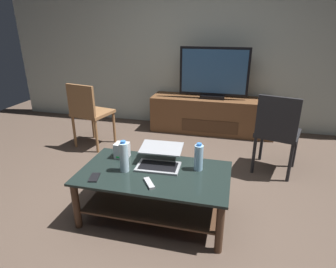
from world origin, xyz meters
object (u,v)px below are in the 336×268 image
Objects in this scene: coffee_table at (155,186)px; water_bottle_near at (124,157)px; laptop at (160,159)px; dining_chair at (277,130)px; tv_remote at (149,183)px; water_bottle_far at (199,157)px; cell_phone at (94,177)px; media_cabinet at (212,115)px; side_chair at (89,111)px; router_box at (122,150)px; television at (214,74)px.

water_bottle_near is at bearing -170.65° from coffee_table.
water_bottle_near is at bearing -146.07° from laptop.
dining_chair is 5.69× the size of tv_remote.
water_bottle_far reaches higher than coffee_table.
coffee_table is 8.94× the size of cell_phone.
side_chair is at bearing -147.09° from media_cabinet.
media_cabinet is 2.54m from cell_phone.
media_cabinet is at bearing 32.91° from side_chair.
router_box is 0.51× the size of water_bottle_near.
water_bottle_far is 1.73× the size of cell_phone.
laptop reaches higher than router_box.
television is at bearing 77.13° from water_bottle_near.
laptop is 0.33m from tv_remote.
media_cabinet is 1.84m from side_chair.
television is 1.11× the size of dining_chair.
television is 7.21× the size of cell_phone.
coffee_table is 0.36m from water_bottle_near.
water_bottle_near is 0.29m from cell_phone.
television is at bearing 49.45° from tv_remote.
television is 3.69× the size of water_bottle_near.
television is 2.10m from water_bottle_far.
media_cabinet is 2.13m from router_box.
router_box reaches higher than tv_remote.
tv_remote is at bearing -12.18° from cell_phone.
television is 2.45m from tv_remote.
side_chair is 2.30× the size of laptop.
router_box is 0.72m from water_bottle_far.
laptop is (0.01, 0.13, 0.19)m from coffee_table.
television is 4.17× the size of water_bottle_far.
media_cabinet is 13.14× the size of router_box.
coffee_table is 3.26× the size of laptop.
coffee_table is at bearing -96.87° from television.
television is at bearing 72.52° from router_box.
dining_chair reaches higher than water_bottle_far.
television reaches higher than tv_remote.
side_chair is 1.66m from cell_phone.
dining_chair is 2.37× the size of laptop.
television reaches higher than dining_chair.
cell_phone is at bearing -106.19° from media_cabinet.
router_box is at bearing 174.93° from water_bottle_far.
coffee_table is at bearing 9.35° from water_bottle_near.
coffee_table is at bearing -44.19° from side_chair.
media_cabinet is 13.16× the size of cell_phone.
router_box reaches higher than coffee_table.
media_cabinet reaches higher than cell_phone.
side_chair is 1.37m from router_box.
dining_chair is 2.34m from side_chair.
side_chair is 3.65× the size of water_bottle_far.
laptop reaches higher than tv_remote.
side_chair reaches higher than coffee_table.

